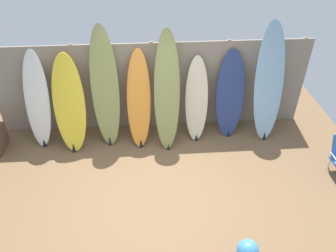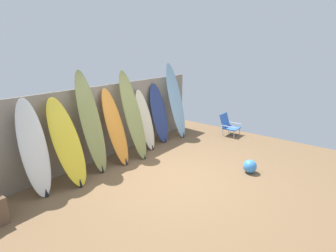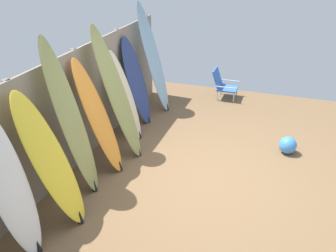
# 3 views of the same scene
# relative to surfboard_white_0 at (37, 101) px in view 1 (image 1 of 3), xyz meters

# --- Properties ---
(ground) EXTENTS (7.68, 7.68, 0.00)m
(ground) POSITION_rel_surfboard_white_0_xyz_m (2.13, -1.63, -0.90)
(ground) COLOR brown
(fence_back) EXTENTS (6.08, 0.11, 1.80)m
(fence_back) POSITION_rel_surfboard_white_0_xyz_m (2.13, 0.38, 0.00)
(fence_back) COLOR gray
(fence_back) RESTS_ON ground
(surfboard_white_0) EXTENTS (0.53, 0.60, 1.82)m
(surfboard_white_0) POSITION_rel_surfboard_white_0_xyz_m (0.00, 0.00, 0.00)
(surfboard_white_0) COLOR white
(surfboard_white_0) RESTS_ON ground
(surfboard_yellow_1) EXTENTS (0.63, 0.79, 1.75)m
(surfboard_yellow_1) POSITION_rel_surfboard_white_0_xyz_m (0.59, -0.11, -0.03)
(surfboard_yellow_1) COLOR yellow
(surfboard_yellow_1) RESTS_ON ground
(surfboard_olive_2) EXTENTS (0.53, 0.63, 2.22)m
(surfboard_olive_2) POSITION_rel_surfboard_white_0_xyz_m (1.26, -0.01, 0.19)
(surfboard_olive_2) COLOR olive
(surfboard_olive_2) RESTS_ON ground
(surfboard_orange_3) EXTENTS (0.49, 0.76, 1.76)m
(surfboard_orange_3) POSITION_rel_surfboard_white_0_xyz_m (1.86, -0.07, -0.03)
(surfboard_orange_3) COLOR orange
(surfboard_orange_3) RESTS_ON ground
(surfboard_olive_4) EXTENTS (0.53, 0.84, 2.15)m
(surfboard_olive_4) POSITION_rel_surfboard_white_0_xyz_m (2.38, -0.14, 0.17)
(surfboard_olive_4) COLOR olive
(surfboard_olive_4) RESTS_ON ground
(surfboard_cream_5) EXTENTS (0.48, 0.60, 1.59)m
(surfboard_cream_5) POSITION_rel_surfboard_white_0_xyz_m (2.95, -0.01, -0.11)
(surfboard_cream_5) COLOR beige
(surfboard_cream_5) RESTS_ON ground
(surfboard_navy_6) EXTENTS (0.60, 0.59, 1.68)m
(surfboard_navy_6) POSITION_rel_surfboard_white_0_xyz_m (3.61, 0.06, -0.07)
(surfboard_navy_6) COLOR navy
(surfboard_navy_6) RESTS_ON ground
(surfboard_skyblue_7) EXTENTS (0.58, 0.73, 2.22)m
(surfboard_skyblue_7) POSITION_rel_surfboard_white_0_xyz_m (4.30, -0.03, 0.21)
(surfboard_skyblue_7) COLOR #8CB7D6
(surfboard_skyblue_7) RESTS_ON ground
(beach_ball) EXTENTS (0.29, 0.29, 0.29)m
(beach_ball) POSITION_rel_surfboard_white_0_xyz_m (3.27, -2.82, -0.75)
(beach_ball) COLOR #3F8CE5
(beach_ball) RESTS_ON ground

